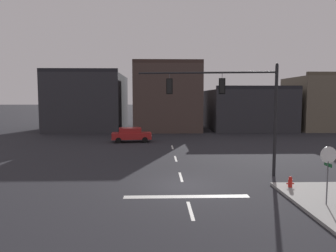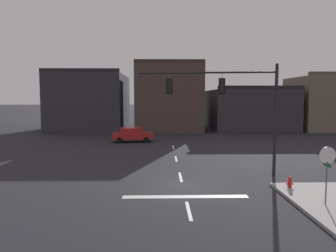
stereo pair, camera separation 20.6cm
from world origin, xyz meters
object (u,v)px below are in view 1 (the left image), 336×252
signal_mast_near_side (235,99)px  stop_sign (328,162)px  fire_hydrant (290,184)px  car_lot_nearside (131,134)px

signal_mast_near_side → stop_sign: bearing=-66.0°
signal_mast_near_side → fire_hydrant: 6.22m
stop_sign → car_lot_nearside: 24.31m
signal_mast_near_side → car_lot_nearside: 17.85m
signal_mast_near_side → stop_sign: 7.45m
car_lot_nearside → fire_hydrant: size_ratio=6.11×
car_lot_nearside → fire_hydrant: car_lot_nearside is taller
signal_mast_near_side → fire_hydrant: size_ratio=11.76×
fire_hydrant → stop_sign: bearing=-79.9°
signal_mast_near_side → car_lot_nearside: bearing=117.2°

